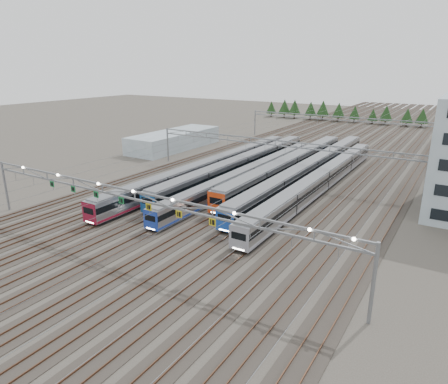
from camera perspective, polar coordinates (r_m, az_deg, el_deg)
The scene contains 13 objects.
ground at distance 51.78m, azimuth -12.09°, elevation -8.18°, with size 400.00×400.00×0.00m, color #47423A.
track_bed at distance 138.64m, azimuth 17.79°, elevation 8.27°, with size 54.00×260.00×5.42m.
train_a at distance 82.88m, azimuth -1.65°, elevation 3.61°, with size 2.79×64.29×3.63m.
train_b at distance 84.15m, azimuth 2.53°, elevation 3.89°, with size 2.94×58.35×3.84m.
train_c at distance 77.55m, azimuth 3.48°, elevation 2.46°, with size 2.53×56.35×3.29m.
train_d at distance 84.25m, azimuth 9.39°, elevation 3.76°, with size 3.10×56.82×4.05m.
train_e at distance 82.85m, azimuth 12.29°, elevation 3.24°, with size 2.88×66.77×3.76m.
train_f at distance 75.36m, azimuth 13.75°, elevation 1.65°, with size 2.78×61.41×3.62m.
gantry_near at distance 49.10m, azimuth -12.75°, elevation -0.75°, with size 56.36×0.61×8.08m.
gantry_mid at distance 81.72m, azimuth 7.31°, elevation 6.37°, with size 56.36×0.36×8.00m.
gantry_far at distance 123.59m, azimuth 16.22°, elevation 9.65°, with size 56.36×0.36×8.00m.
west_shed at distance 112.80m, azimuth -7.06°, elevation 7.39°, with size 10.00×30.00×4.58m, color #92A7AE.
treeline at distance 170.73m, azimuth 18.28°, elevation 10.79°, with size 81.20×5.60×7.02m.
Camera 1 is at (33.08, -33.02, 22.28)m, focal length 32.00 mm.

